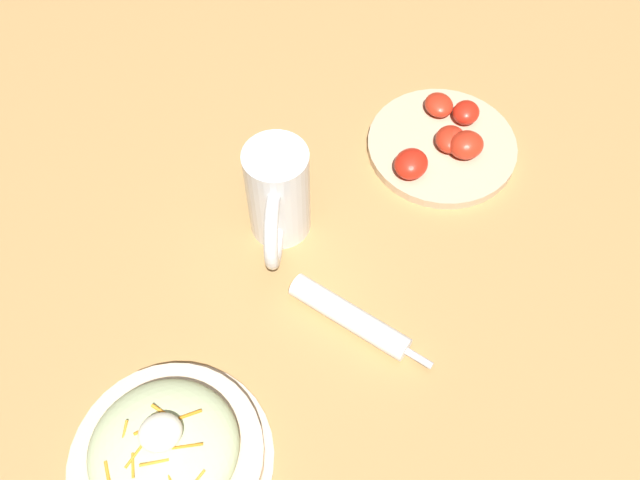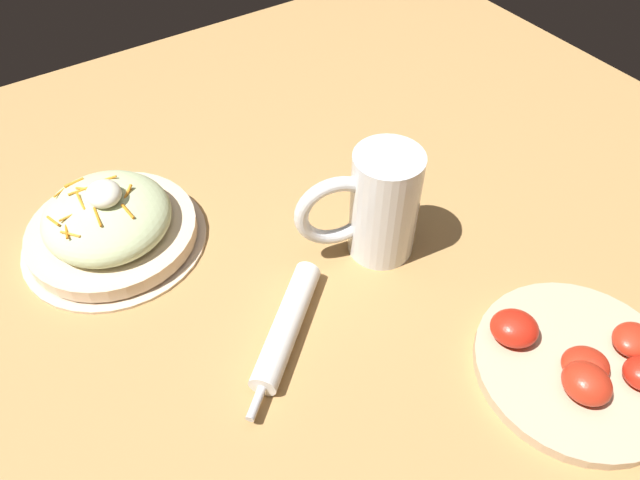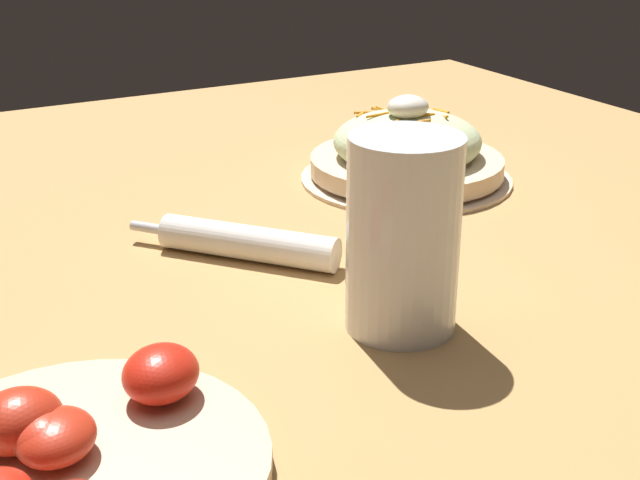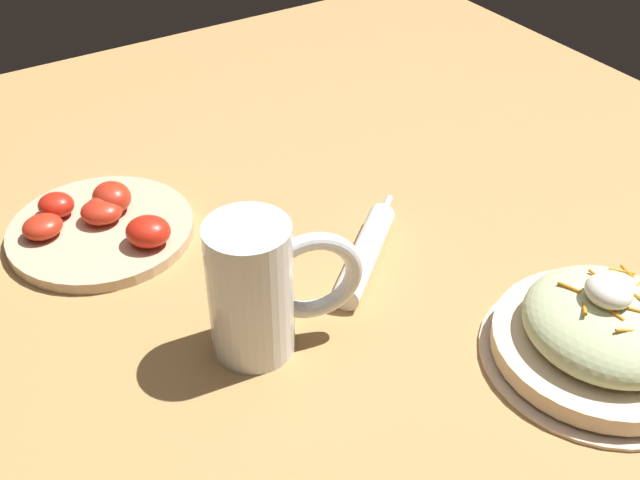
% 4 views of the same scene
% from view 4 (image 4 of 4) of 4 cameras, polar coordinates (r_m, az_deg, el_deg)
% --- Properties ---
extents(ground_plane, '(1.43, 1.43, 0.00)m').
position_cam_4_polar(ground_plane, '(0.89, -0.85, -2.80)').
color(ground_plane, '#B2844C').
extents(salad_plate, '(0.23, 0.23, 0.10)m').
position_cam_4_polar(salad_plate, '(0.83, 19.64, -6.34)').
color(salad_plate, beige).
rests_on(salad_plate, ground_plane).
extents(beer_mug, '(0.08, 0.15, 0.15)m').
position_cam_4_polar(beer_mug, '(0.77, -4.53, -3.81)').
color(beer_mug, white).
rests_on(beer_mug, ground_plane).
extents(napkin_roll, '(0.15, 0.17, 0.03)m').
position_cam_4_polar(napkin_roll, '(0.90, 3.26, -0.93)').
color(napkin_roll, white).
rests_on(napkin_roll, ground_plane).
extents(tomato_plate, '(0.22, 0.22, 0.05)m').
position_cam_4_polar(tomato_plate, '(0.98, -15.41, 1.06)').
color(tomato_plate, '#D1B28E').
rests_on(tomato_plate, ground_plane).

